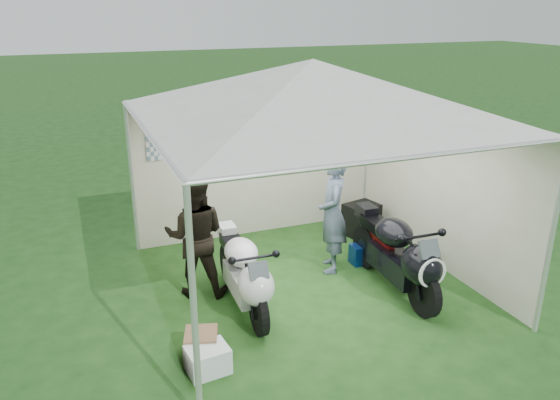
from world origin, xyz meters
The scene contains 10 objects.
ground centered at (0.00, 0.00, 0.00)m, with size 80.00×80.00×0.00m, color #1B4215.
canopy_tent centered at (0.00, 0.03, 2.58)m, with size 5.66×5.66×3.00m.
motorcycle_white centered at (-1.00, -0.30, 0.51)m, with size 0.45×1.86×0.92m.
motorcycle_black centered at (1.00, -0.62, 0.56)m, with size 0.50×2.05×1.01m.
paddock_stand centered at (1.03, 0.31, 0.14)m, with size 0.38×0.24×0.29m, color #113BA8.
person_dark_jacket centered at (-1.45, 0.34, 0.82)m, with size 0.80×0.62×1.64m, color black.
person_blue_jacket centered at (0.50, 0.31, 0.85)m, with size 0.62×0.41×1.71m, color slate.
equipment_box centered at (1.52, 1.26, 0.26)m, with size 0.53×0.42×0.53m, color black.
crate_0 centered at (-1.75, -1.31, 0.14)m, with size 0.42×0.33×0.28m, color silver.
crate_1 centered at (-1.75, -1.05, 0.15)m, with size 0.35×0.35×0.31m, color brown.
Camera 1 is at (-2.80, -6.00, 3.61)m, focal length 35.00 mm.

